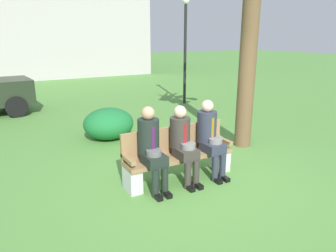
% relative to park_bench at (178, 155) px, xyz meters
% --- Properties ---
extents(ground_plane, '(80.00, 80.00, 0.00)m').
position_rel_park_bench_xyz_m(ground_plane, '(0.16, -0.23, -0.42)').
color(ground_plane, '#538C3E').
extents(park_bench, '(1.94, 0.44, 0.90)m').
position_rel_park_bench_xyz_m(park_bench, '(0.00, 0.00, 0.00)').
color(park_bench, '#99754C').
rests_on(park_bench, ground).
extents(seated_man_left, '(0.34, 0.72, 1.34)m').
position_rel_park_bench_xyz_m(seated_man_left, '(-0.57, -0.13, 0.32)').
color(seated_man_left, '#1E2823').
rests_on(seated_man_left, ground).
extents(seated_man_middle, '(0.34, 0.72, 1.29)m').
position_rel_park_bench_xyz_m(seated_man_middle, '(0.01, -0.13, 0.29)').
color(seated_man_middle, '#38332D').
rests_on(seated_man_middle, ground).
extents(seated_man_right, '(0.34, 0.72, 1.33)m').
position_rel_park_bench_xyz_m(seated_man_right, '(0.56, -0.13, 0.31)').
color(seated_man_right, '#2D3342').
rests_on(seated_man_right, ground).
extents(shrub_near_bench, '(1.19, 1.09, 0.75)m').
position_rel_park_bench_xyz_m(shrub_near_bench, '(-0.31, 2.67, -0.05)').
color(shrub_near_bench, '#1D6F34').
rests_on(shrub_near_bench, ground).
extents(street_lamp, '(0.24, 0.24, 3.65)m').
position_rel_park_bench_xyz_m(street_lamp, '(3.48, 5.28, 1.81)').
color(street_lamp, black).
rests_on(street_lamp, ground).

